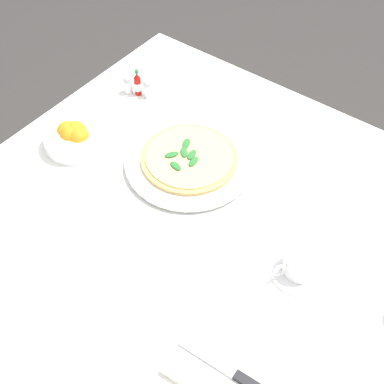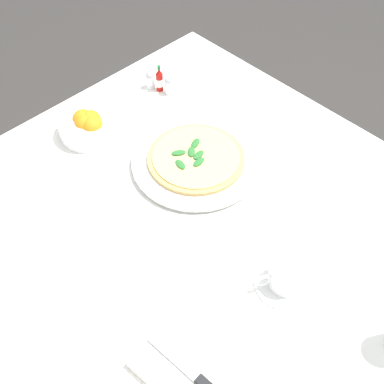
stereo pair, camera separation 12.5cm
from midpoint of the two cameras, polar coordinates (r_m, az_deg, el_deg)
The scene contains 11 objects.
ground_plane at distance 1.84m, azimuth -1.83°, elevation -18.25°, with size 8.00×8.00×0.00m, color #33302D.
dining_table at distance 1.30m, azimuth -2.48°, elevation -7.97°, with size 1.16×1.16×0.73m.
pizza_plate at distance 1.33m, azimuth -2.98°, elevation 3.13°, with size 0.32×0.32×0.02m.
pizza at distance 1.32m, azimuth -3.02°, elevation 3.55°, with size 0.24×0.24×0.02m.
coffee_cup_near_left at distance 1.13m, azimuth 8.43°, elevation -7.85°, with size 0.13×0.13×0.06m.
napkin_folded at distance 1.03m, azimuth 0.41°, elevation -19.18°, with size 0.23×0.14×0.02m.
dinner_knife at distance 1.02m, azimuth 0.28°, elevation -18.80°, with size 0.20×0.03×0.01m.
citrus_bowl at distance 1.42m, azimuth -15.07°, elevation 5.57°, with size 0.15×0.15×0.07m.
hot_sauce_bottle at distance 1.54m, azimuth -8.21°, elevation 11.24°, with size 0.02×0.02×0.08m.
salt_shaker at distance 1.56m, azimuth -9.19°, elevation 11.14°, with size 0.03×0.03×0.06m.
pepper_shaker at distance 1.54m, azimuth -7.13°, elevation 10.79°, with size 0.03×0.03×0.06m.
Camera 1 is at (-0.42, 0.57, 1.69)m, focal length 49.83 mm.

